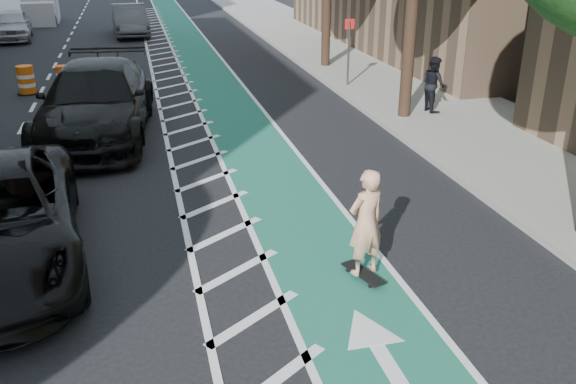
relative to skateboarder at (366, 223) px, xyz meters
name	(u,v)px	position (x,y,z in m)	size (l,w,h in m)	color
ground	(146,283)	(-3.44, 0.72, -1.01)	(120.00, 120.00, 0.00)	black
bike_lane	(231,111)	(-0.44, 10.72, -1.00)	(2.00, 90.00, 0.01)	#195A4A
buffer_strip	(184,114)	(-1.94, 10.72, -1.00)	(1.40, 90.00, 0.01)	silver
sidewalk_right	(419,97)	(6.06, 10.72, -0.93)	(5.00, 90.00, 0.15)	gray
curb_right	(351,101)	(3.61, 10.72, -0.93)	(0.12, 90.00, 0.16)	gray
sign_post	(349,51)	(4.16, 12.72, 0.34)	(0.35, 0.08, 2.47)	#4C4C4C
skateboard	(363,273)	(0.00, 0.00, -0.91)	(0.50, 0.91, 0.12)	black
skateboarder	(366,223)	(0.00, 0.00, 0.00)	(0.65, 0.43, 1.78)	tan
suv_far	(96,102)	(-4.40, 8.99, -0.02)	(2.76, 6.78, 1.97)	black
car_silver	(12,25)	(-9.44, 27.75, -0.22)	(1.86, 4.63, 1.58)	#ABAAB0
car_grey	(130,20)	(-3.34, 27.89, -0.17)	(1.77, 5.06, 1.67)	#515155
pedestrian	(434,84)	(5.49, 8.69, -0.02)	(0.81, 0.63, 1.67)	black
box_truck	(41,9)	(-8.80, 34.89, -0.15)	(2.22, 4.58, 1.87)	silver
barrel_b	(26,81)	(-7.04, 14.72, -0.54)	(0.73, 0.73, 0.99)	#E2580B
barrel_c	(64,78)	(-5.84, 15.22, -0.61)	(0.62, 0.62, 0.84)	#FF590D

